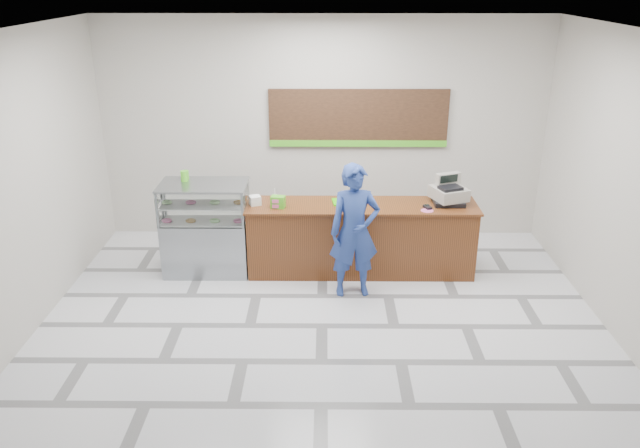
{
  "coord_description": "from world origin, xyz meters",
  "views": [
    {
      "loc": [
        0.04,
        -6.67,
        4.07
      ],
      "look_at": [
        -0.03,
        0.9,
        1.0
      ],
      "focal_mm": 35.0,
      "sensor_mm": 36.0,
      "label": 1
    }
  ],
  "objects_px": {
    "sales_counter": "(361,238)",
    "cash_register": "(449,193)",
    "display_case": "(206,227)",
    "customer": "(354,231)",
    "serving_tray": "(347,202)"
  },
  "relations": [
    {
      "from": "serving_tray",
      "to": "customer",
      "type": "xyz_separation_m",
      "value": [
        0.08,
        -0.77,
        -0.13
      ]
    },
    {
      "from": "display_case",
      "to": "customer",
      "type": "xyz_separation_m",
      "value": [
        2.09,
        -0.67,
        0.23
      ]
    },
    {
      "from": "display_case",
      "to": "customer",
      "type": "bearing_deg",
      "value": -17.81
    },
    {
      "from": "display_case",
      "to": "cash_register",
      "type": "bearing_deg",
      "value": 1.39
    },
    {
      "from": "sales_counter",
      "to": "cash_register",
      "type": "relative_size",
      "value": 5.71
    },
    {
      "from": "sales_counter",
      "to": "serving_tray",
      "type": "xyz_separation_m",
      "value": [
        -0.21,
        0.09,
        0.52
      ]
    },
    {
      "from": "display_case",
      "to": "sales_counter",
      "type": "bearing_deg",
      "value": 0.0
    },
    {
      "from": "customer",
      "to": "cash_register",
      "type": "bearing_deg",
      "value": 22.2
    },
    {
      "from": "cash_register",
      "to": "customer",
      "type": "distance_m",
      "value": 1.57
    },
    {
      "from": "display_case",
      "to": "customer",
      "type": "height_order",
      "value": "customer"
    },
    {
      "from": "sales_counter",
      "to": "customer",
      "type": "relative_size",
      "value": 1.8
    },
    {
      "from": "serving_tray",
      "to": "sales_counter",
      "type": "bearing_deg",
      "value": -30.94
    },
    {
      "from": "sales_counter",
      "to": "cash_register",
      "type": "xyz_separation_m",
      "value": [
        1.22,
        0.08,
        0.66
      ]
    },
    {
      "from": "display_case",
      "to": "serving_tray",
      "type": "bearing_deg",
      "value": 2.69
    },
    {
      "from": "sales_counter",
      "to": "display_case",
      "type": "xyz_separation_m",
      "value": [
        -2.22,
        -0.0,
        0.16
      ]
    }
  ]
}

